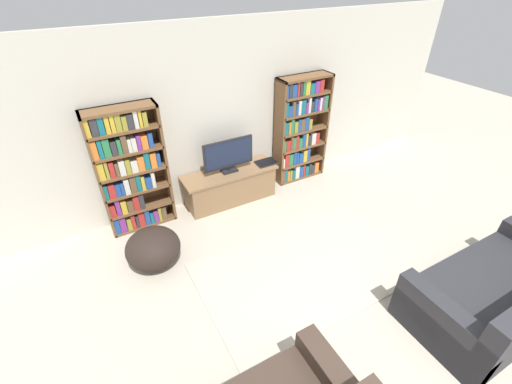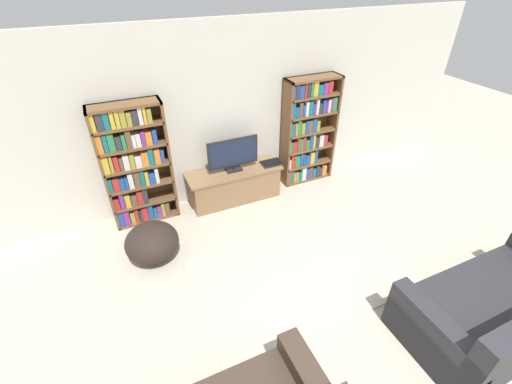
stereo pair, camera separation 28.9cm
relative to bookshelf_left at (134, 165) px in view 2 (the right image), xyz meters
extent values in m
cube|color=silver|center=(1.34, 0.19, 0.41)|extent=(8.80, 0.06, 2.60)
cube|color=brown|center=(-0.39, -0.01, -0.01)|extent=(0.04, 0.30, 1.75)
cube|color=brown|center=(0.47, -0.01, -0.01)|extent=(0.04, 0.30, 1.75)
cube|color=brown|center=(0.04, 0.12, -0.01)|extent=(0.89, 0.04, 1.75)
cube|color=brown|center=(0.04, -0.01, 0.84)|extent=(0.89, 0.30, 0.04)
cube|color=brown|center=(0.04, -0.01, -0.87)|extent=(0.86, 0.30, 0.04)
cube|color=#234C99|center=(-0.34, -0.03, -0.73)|extent=(0.07, 0.24, 0.24)
cube|color=#7F338C|center=(-0.26, -0.03, -0.73)|extent=(0.08, 0.24, 0.24)
cube|color=#9E9333|center=(-0.18, -0.03, -0.76)|extent=(0.06, 0.24, 0.18)
cube|color=#B72D28|center=(-0.12, -0.03, -0.74)|extent=(0.05, 0.24, 0.22)
cube|color=#333338|center=(-0.07, -0.03, -0.76)|extent=(0.04, 0.24, 0.19)
cube|color=#B72D28|center=(0.00, -0.03, -0.74)|extent=(0.08, 0.24, 0.22)
cube|color=#234C99|center=(0.08, -0.03, -0.73)|extent=(0.07, 0.24, 0.24)
cube|color=#196B75|center=(0.14, -0.03, -0.77)|extent=(0.04, 0.24, 0.17)
cube|color=#7F338C|center=(0.20, -0.03, -0.76)|extent=(0.06, 0.24, 0.18)
cube|color=#9E9333|center=(0.26, -0.03, -0.74)|extent=(0.04, 0.24, 0.22)
cube|color=brown|center=(0.32, -0.03, -0.75)|extent=(0.07, 0.24, 0.21)
cube|color=brown|center=(0.04, -0.01, -0.58)|extent=(0.86, 0.30, 0.04)
cube|color=#B72D28|center=(-0.33, -0.03, -0.48)|extent=(0.07, 0.24, 0.17)
cube|color=#7F338C|center=(-0.26, -0.03, -0.44)|extent=(0.06, 0.24, 0.24)
cube|color=gold|center=(-0.19, -0.03, -0.46)|extent=(0.07, 0.24, 0.20)
cube|color=brown|center=(-0.11, -0.03, -0.48)|extent=(0.08, 0.24, 0.17)
cube|color=#B72D28|center=(-0.02, -0.03, -0.45)|extent=(0.08, 0.24, 0.22)
cube|color=#333338|center=(0.05, -0.03, -0.45)|extent=(0.06, 0.24, 0.23)
cube|color=brown|center=(0.04, -0.01, -0.29)|extent=(0.86, 0.30, 0.04)
cube|color=#196B75|center=(-0.35, -0.03, -0.17)|extent=(0.05, 0.24, 0.20)
cube|color=#B72D28|center=(-0.28, -0.03, -0.17)|extent=(0.08, 0.24, 0.20)
cube|color=#234C99|center=(-0.20, -0.03, -0.18)|extent=(0.06, 0.24, 0.18)
cube|color=#234C99|center=(-0.15, -0.03, -0.18)|extent=(0.04, 0.24, 0.18)
cube|color=silver|center=(-0.09, -0.03, -0.16)|extent=(0.06, 0.24, 0.23)
cube|color=brown|center=(-0.01, -0.03, -0.15)|extent=(0.08, 0.24, 0.23)
cube|color=#196B75|center=(0.07, -0.03, -0.15)|extent=(0.06, 0.24, 0.24)
cube|color=gold|center=(0.12, -0.03, -0.17)|extent=(0.04, 0.24, 0.20)
cube|color=#234C99|center=(0.19, -0.03, -0.19)|extent=(0.08, 0.24, 0.16)
cube|color=silver|center=(0.26, -0.03, -0.16)|extent=(0.05, 0.24, 0.23)
cube|color=brown|center=(0.04, -0.01, 0.00)|extent=(0.86, 0.30, 0.04)
cube|color=gold|center=(-0.33, -0.03, 0.14)|extent=(0.08, 0.24, 0.24)
cube|color=#9E9333|center=(-0.27, -0.03, 0.14)|extent=(0.04, 0.24, 0.24)
cube|color=#B72D28|center=(-0.21, -0.03, 0.13)|extent=(0.06, 0.24, 0.22)
cube|color=brown|center=(-0.15, -0.03, 0.11)|extent=(0.04, 0.24, 0.18)
cube|color=silver|center=(-0.09, -0.03, 0.12)|extent=(0.07, 0.24, 0.20)
cube|color=#9E9333|center=(-0.01, -0.03, 0.12)|extent=(0.06, 0.24, 0.20)
cube|color=silver|center=(0.06, -0.03, 0.10)|extent=(0.08, 0.24, 0.16)
cube|color=orange|center=(0.15, -0.03, 0.12)|extent=(0.08, 0.24, 0.20)
cube|color=#196B75|center=(0.23, -0.03, 0.14)|extent=(0.06, 0.24, 0.24)
cube|color=orange|center=(0.31, -0.03, 0.13)|extent=(0.08, 0.24, 0.21)
cube|color=#234C99|center=(0.38, -0.03, 0.12)|extent=(0.05, 0.24, 0.19)
cube|color=brown|center=(0.04, -0.01, 0.29)|extent=(0.86, 0.30, 0.04)
cube|color=orange|center=(-0.34, -0.03, 0.43)|extent=(0.07, 0.24, 0.24)
cube|color=#196B75|center=(-0.27, -0.03, 0.43)|extent=(0.05, 0.24, 0.24)
cube|color=#2D7F47|center=(-0.20, -0.03, 0.43)|extent=(0.08, 0.24, 0.24)
cube|color=#333338|center=(-0.12, -0.03, 0.41)|extent=(0.07, 0.24, 0.19)
cube|color=#2D7F47|center=(-0.06, -0.03, 0.41)|extent=(0.05, 0.24, 0.20)
cube|color=brown|center=(0.00, -0.03, 0.43)|extent=(0.07, 0.24, 0.24)
cube|color=silver|center=(0.06, -0.03, 0.40)|extent=(0.04, 0.24, 0.17)
cube|color=silver|center=(0.12, -0.03, 0.40)|extent=(0.06, 0.24, 0.17)
cube|color=#7F338C|center=(0.18, -0.03, 0.41)|extent=(0.05, 0.24, 0.20)
cube|color=orange|center=(0.25, -0.03, 0.40)|extent=(0.08, 0.24, 0.18)
cube|color=#234C99|center=(0.32, -0.03, 0.41)|extent=(0.06, 0.24, 0.19)
cube|color=brown|center=(0.04, -0.01, 0.59)|extent=(0.86, 0.30, 0.04)
cube|color=gold|center=(-0.35, -0.03, 0.72)|extent=(0.05, 0.24, 0.24)
cube|color=#333338|center=(-0.27, -0.03, 0.71)|extent=(0.08, 0.24, 0.21)
cube|color=#196B75|center=(-0.20, -0.03, 0.71)|extent=(0.07, 0.24, 0.22)
cube|color=gold|center=(-0.13, -0.03, 0.71)|extent=(0.05, 0.24, 0.21)
cube|color=gold|center=(-0.07, -0.03, 0.72)|extent=(0.05, 0.24, 0.22)
cube|color=#9E9333|center=(-0.01, -0.03, 0.72)|extent=(0.07, 0.24, 0.24)
cube|color=#9E9333|center=(0.06, -0.03, 0.69)|extent=(0.06, 0.24, 0.18)
cube|color=#333338|center=(0.13, -0.03, 0.70)|extent=(0.07, 0.24, 0.19)
cube|color=silver|center=(0.20, -0.03, 0.72)|extent=(0.05, 0.24, 0.23)
cube|color=gold|center=(0.25, -0.03, 0.72)|extent=(0.04, 0.24, 0.23)
cube|color=#9E9333|center=(0.30, -0.03, 0.70)|extent=(0.06, 0.24, 0.19)
cube|color=brown|center=(2.32, -0.01, -0.01)|extent=(0.04, 0.30, 1.75)
cube|color=brown|center=(3.18, -0.01, -0.01)|extent=(0.04, 0.30, 1.75)
cube|color=brown|center=(2.75, 0.12, -0.01)|extent=(0.89, 0.04, 1.75)
cube|color=brown|center=(2.75, -0.01, 0.84)|extent=(0.89, 0.30, 0.04)
cube|color=brown|center=(2.75, -0.01, -0.87)|extent=(0.86, 0.30, 0.04)
cube|color=brown|center=(2.37, -0.03, -0.74)|extent=(0.07, 0.24, 0.23)
cube|color=#196B75|center=(2.43, -0.03, -0.73)|extent=(0.04, 0.24, 0.24)
cube|color=orange|center=(2.47, -0.03, -0.76)|extent=(0.04, 0.24, 0.19)
cube|color=#9E9333|center=(2.52, -0.03, -0.76)|extent=(0.04, 0.24, 0.18)
cube|color=#196B75|center=(2.58, -0.03, -0.77)|extent=(0.06, 0.24, 0.17)
cube|color=silver|center=(2.65, -0.03, -0.73)|extent=(0.08, 0.24, 0.24)
cube|color=#234C99|center=(2.73, -0.03, -0.75)|extent=(0.07, 0.24, 0.21)
cube|color=#B72D28|center=(2.79, -0.03, -0.74)|extent=(0.04, 0.24, 0.22)
cube|color=#196B75|center=(2.85, -0.03, -0.77)|extent=(0.07, 0.24, 0.18)
cube|color=#333338|center=(2.92, -0.03, -0.75)|extent=(0.05, 0.24, 0.21)
cube|color=#333338|center=(2.98, -0.03, -0.77)|extent=(0.07, 0.24, 0.16)
cube|color=orange|center=(3.06, -0.03, -0.76)|extent=(0.08, 0.24, 0.19)
cube|color=brown|center=(2.75, -0.01, -0.58)|extent=(0.86, 0.30, 0.04)
cube|color=silver|center=(2.36, -0.03, -0.48)|extent=(0.04, 0.24, 0.16)
cube|color=#B72D28|center=(2.42, -0.03, -0.45)|extent=(0.08, 0.24, 0.23)
cube|color=#2D7F47|center=(2.50, -0.03, -0.46)|extent=(0.08, 0.24, 0.21)
cube|color=#234C99|center=(2.58, -0.03, -0.45)|extent=(0.06, 0.24, 0.23)
cube|color=#234C99|center=(2.63, -0.03, -0.46)|extent=(0.04, 0.24, 0.20)
cube|color=#234C99|center=(2.70, -0.03, -0.48)|extent=(0.08, 0.24, 0.17)
cube|color=gold|center=(2.78, -0.03, -0.46)|extent=(0.08, 0.24, 0.21)
cube|color=#234C99|center=(2.85, -0.03, -0.45)|extent=(0.05, 0.24, 0.23)
cube|color=brown|center=(2.75, -0.01, -0.29)|extent=(0.86, 0.30, 0.04)
cube|color=#2D7F47|center=(2.36, -0.03, -0.18)|extent=(0.05, 0.24, 0.18)
cube|color=#B72D28|center=(2.43, -0.03, -0.18)|extent=(0.08, 0.24, 0.18)
cube|color=brown|center=(2.50, -0.03, -0.15)|extent=(0.05, 0.24, 0.23)
cube|color=#2D7F47|center=(2.55, -0.03, -0.17)|extent=(0.04, 0.24, 0.21)
cube|color=#B72D28|center=(2.60, -0.03, -0.16)|extent=(0.05, 0.24, 0.23)
cube|color=#2D7F47|center=(2.66, -0.03, -0.19)|extent=(0.07, 0.24, 0.16)
cube|color=#234C99|center=(2.73, -0.03, -0.15)|extent=(0.06, 0.24, 0.24)
cube|color=gold|center=(2.79, -0.03, -0.15)|extent=(0.04, 0.24, 0.24)
cube|color=#333338|center=(2.85, -0.03, -0.18)|extent=(0.07, 0.24, 0.18)
cube|color=silver|center=(2.93, -0.03, -0.17)|extent=(0.08, 0.24, 0.20)
cube|color=#B72D28|center=(3.01, -0.03, -0.18)|extent=(0.06, 0.24, 0.19)
cube|color=brown|center=(2.75, -0.01, 0.00)|extent=(0.86, 0.30, 0.04)
cube|color=#196B75|center=(2.37, -0.03, 0.12)|extent=(0.07, 0.24, 0.20)
cube|color=orange|center=(2.44, -0.03, 0.12)|extent=(0.04, 0.24, 0.20)
cube|color=#2D7F47|center=(2.49, -0.03, 0.14)|extent=(0.06, 0.24, 0.24)
cube|color=#9E9333|center=(2.56, -0.03, 0.11)|extent=(0.06, 0.24, 0.18)
cube|color=#234C99|center=(2.62, -0.03, 0.12)|extent=(0.05, 0.24, 0.21)
cube|color=brown|center=(2.68, -0.03, 0.12)|extent=(0.07, 0.24, 0.20)
cube|color=#234C99|center=(2.76, -0.03, 0.13)|extent=(0.07, 0.24, 0.22)
cube|color=#9E9333|center=(2.83, -0.03, 0.11)|extent=(0.06, 0.24, 0.17)
cube|color=brown|center=(2.75, -0.01, 0.29)|extent=(0.86, 0.30, 0.04)
cube|color=#196B75|center=(2.36, -0.03, 0.43)|extent=(0.05, 0.24, 0.24)
cube|color=#234C99|center=(2.43, -0.03, 0.39)|extent=(0.07, 0.24, 0.16)
cube|color=brown|center=(2.49, -0.03, 0.43)|extent=(0.05, 0.24, 0.23)
cube|color=#234C99|center=(2.55, -0.03, 0.40)|extent=(0.04, 0.24, 0.18)
cube|color=silver|center=(2.60, -0.03, 0.42)|extent=(0.05, 0.24, 0.22)
cube|color=#196B75|center=(2.67, -0.03, 0.42)|extent=(0.08, 0.24, 0.22)
cube|color=#7F338C|center=(2.73, -0.03, 0.39)|extent=(0.05, 0.24, 0.16)
cube|color=silver|center=(2.78, -0.03, 0.43)|extent=(0.05, 0.24, 0.24)
cube|color=#333338|center=(2.84, -0.03, 0.39)|extent=(0.05, 0.24, 0.16)
cube|color=#234C99|center=(2.90, -0.03, 0.41)|extent=(0.06, 0.24, 0.20)
cube|color=#7F338C|center=(2.96, -0.03, 0.40)|extent=(0.04, 0.24, 0.18)
cube|color=silver|center=(3.00, -0.03, 0.41)|extent=(0.04, 0.24, 0.20)
cube|color=#7F338C|center=(3.04, -0.03, 0.42)|extent=(0.04, 0.24, 0.22)
cube|color=#2D7F47|center=(3.10, -0.03, 0.42)|extent=(0.07, 0.24, 0.22)
cube|color=brown|center=(2.75, -0.01, 0.59)|extent=(0.86, 0.30, 0.04)
cube|color=#234C99|center=(2.36, -0.03, 0.70)|extent=(0.04, 0.24, 0.19)
cube|color=#333338|center=(2.41, -0.03, 0.71)|extent=(0.06, 0.24, 0.22)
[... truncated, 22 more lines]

